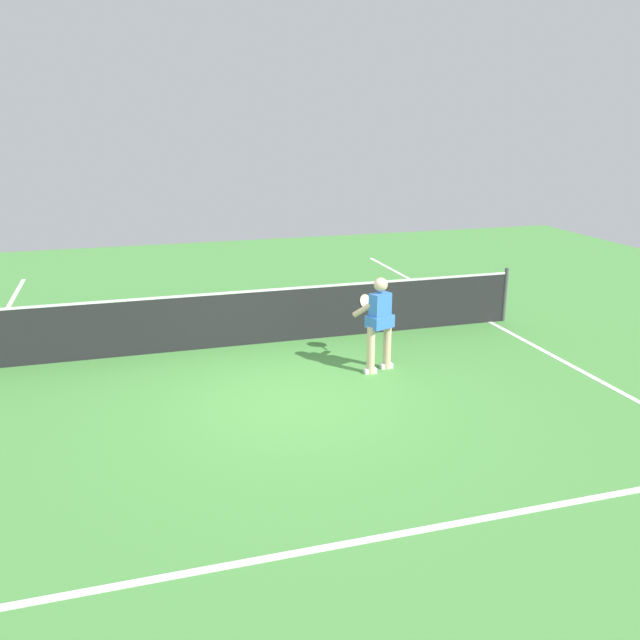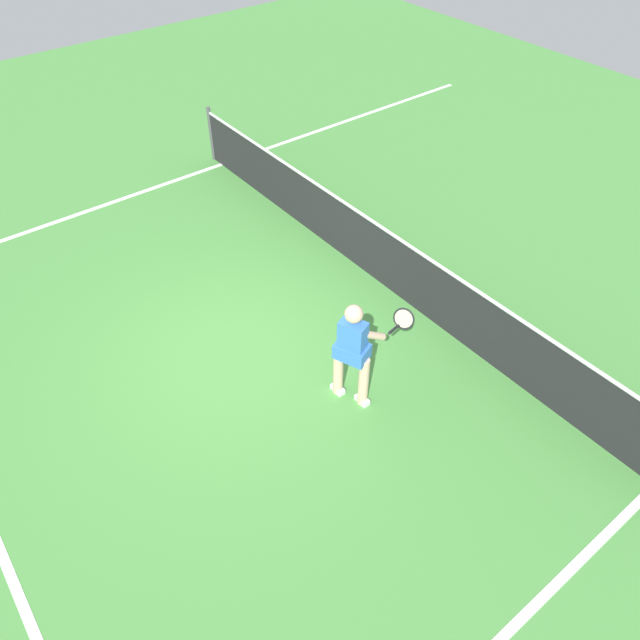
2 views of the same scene
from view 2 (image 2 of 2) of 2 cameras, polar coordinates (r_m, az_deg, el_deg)
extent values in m
plane|color=#4C9342|center=(8.61, -7.82, -2.98)|extent=(26.97, 26.97, 0.00)
cube|color=white|center=(12.16, -19.89, 9.90)|extent=(0.10, 18.74, 0.01)
cube|color=white|center=(6.71, 16.81, -26.36)|extent=(0.10, 18.74, 0.01)
cylinder|color=#4C4C51|center=(13.01, -10.10, 16.73)|extent=(0.08, 0.08, 1.09)
cube|color=#232326|center=(9.47, 5.53, 6.08)|extent=(10.00, 0.02, 0.97)
cube|color=white|center=(9.18, 5.74, 8.63)|extent=(10.00, 0.02, 0.04)
cylinder|color=beige|center=(7.75, 1.71, -4.76)|extent=(0.13, 0.13, 0.78)
cylinder|color=beige|center=(7.65, 4.08, -5.76)|extent=(0.13, 0.13, 0.78)
cube|color=white|center=(8.02, 1.66, -6.46)|extent=(0.20, 0.10, 0.08)
cube|color=white|center=(7.91, 3.95, -7.44)|extent=(0.20, 0.10, 0.08)
cube|color=#3875D6|center=(7.23, 3.06, -1.80)|extent=(0.37, 0.30, 0.52)
cube|color=#3875D6|center=(7.37, 3.00, -2.91)|extent=(0.48, 0.41, 0.20)
sphere|color=beige|center=(6.96, 3.18, 0.55)|extent=(0.22, 0.22, 0.22)
cylinder|color=beige|center=(7.36, 2.59, -0.57)|extent=(0.41, 0.39, 0.37)
cylinder|color=beige|center=(7.27, 4.67, -1.39)|extent=(0.12, 0.48, 0.37)
cylinder|color=black|center=(7.42, 6.90, -0.88)|extent=(0.14, 0.29, 0.14)
torus|color=black|center=(7.67, 7.82, 0.13)|extent=(0.31, 0.22, 0.28)
cylinder|color=beige|center=(7.67, 7.82, 0.13)|extent=(0.26, 0.17, 0.23)
camera|label=1|loc=(9.94, -71.04, 0.06)|focal=37.37mm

